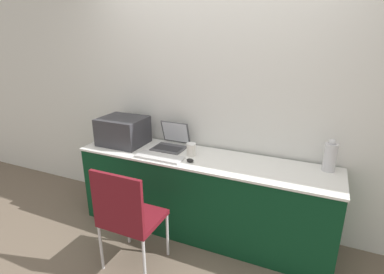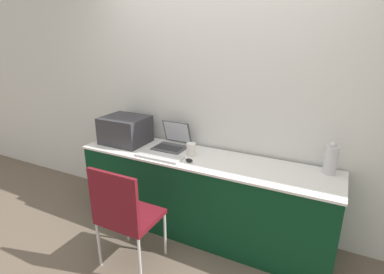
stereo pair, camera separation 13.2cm
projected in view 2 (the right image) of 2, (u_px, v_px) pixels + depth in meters
The scene contains 10 objects.
ground_plane at pixel (188, 246), 2.81m from camera, with size 14.00×14.00×0.00m, color #6B5B4C.
wall_back at pixel (217, 97), 2.91m from camera, with size 8.00×0.05×2.60m.
table at pixel (201, 195), 2.91m from camera, with size 2.45×0.57×0.79m.
printer at pixel (125, 129), 3.14m from camera, with size 0.45×0.38×0.28m.
laptop_left at pixel (172, 142), 3.04m from camera, with size 0.31×0.32×0.25m.
external_keyboard at pixel (159, 156), 2.80m from camera, with size 0.45×0.17×0.02m.
coffee_cup at pixel (191, 149), 2.82m from camera, with size 0.09×0.09×0.12m.
mouse at pixel (189, 160), 2.69m from camera, with size 0.07×0.04×0.03m.
metal_pitcher at pixel (331, 159), 2.43m from camera, with size 0.10×0.10×0.28m.
chair at pixel (124, 212), 2.40m from camera, with size 0.46×0.41×0.92m.
Camera 2 is at (1.09, -2.06, 1.87)m, focal length 28.00 mm.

